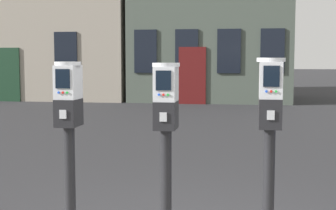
# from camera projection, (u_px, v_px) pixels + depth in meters

# --- Properties ---
(parking_meter_near_kerb) EXTENTS (0.22, 0.25, 1.50)m
(parking_meter_near_kerb) POSITION_uv_depth(u_px,v_px,m) (69.00, 118.00, 4.01)
(parking_meter_near_kerb) COLOR black
(parking_meter_near_kerb) RESTS_ON sidewalk_slab
(parking_meter_twin_adjacent) EXTENTS (0.22, 0.25, 1.49)m
(parking_meter_twin_adjacent) POSITION_uv_depth(u_px,v_px,m) (166.00, 121.00, 3.88)
(parking_meter_twin_adjacent) COLOR black
(parking_meter_twin_adjacent) RESTS_ON sidewalk_slab
(parking_meter_end_of_row) EXTENTS (0.22, 0.25, 1.53)m
(parking_meter_end_of_row) POSITION_uv_depth(u_px,v_px,m) (270.00, 120.00, 3.75)
(parking_meter_end_of_row) COLOR black
(parking_meter_end_of_row) RESTS_ON sidewalk_slab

